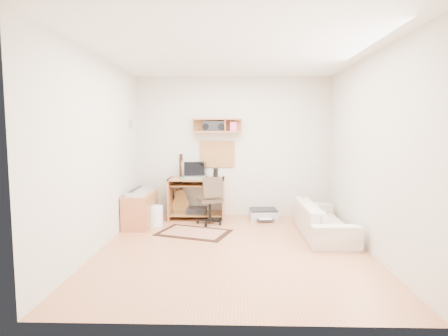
{
  "coord_description": "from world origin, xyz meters",
  "views": [
    {
      "loc": [
        0.01,
        -4.88,
        1.59
      ],
      "look_at": [
        -0.15,
        1.05,
        1.0
      ],
      "focal_mm": 29.44,
      "sensor_mm": 36.0,
      "label": 1
    }
  ],
  "objects_px": {
    "desk": "(197,198)",
    "task_chair": "(210,200)",
    "printer": "(263,215)",
    "sofa": "(323,214)",
    "cabinet": "(140,209)"
  },
  "relations": [
    {
      "from": "cabinet",
      "to": "desk",
      "type": "bearing_deg",
      "value": 30.33
    },
    {
      "from": "desk",
      "to": "printer",
      "type": "relative_size",
      "value": 2.04
    },
    {
      "from": "cabinet",
      "to": "sofa",
      "type": "relative_size",
      "value": 0.53
    },
    {
      "from": "printer",
      "to": "sofa",
      "type": "relative_size",
      "value": 0.29
    },
    {
      "from": "task_chair",
      "to": "cabinet",
      "type": "xyz_separation_m",
      "value": [
        -1.18,
        -0.15,
        -0.15
      ]
    },
    {
      "from": "task_chair",
      "to": "printer",
      "type": "distance_m",
      "value": 1.06
    },
    {
      "from": "desk",
      "to": "cabinet",
      "type": "distance_m",
      "value": 1.06
    },
    {
      "from": "cabinet",
      "to": "printer",
      "type": "xyz_separation_m",
      "value": [
        2.13,
        0.49,
        -0.19
      ]
    },
    {
      "from": "desk",
      "to": "task_chair",
      "type": "distance_m",
      "value": 0.47
    },
    {
      "from": "desk",
      "to": "sofa",
      "type": "distance_m",
      "value": 2.3
    },
    {
      "from": "desk",
      "to": "sofa",
      "type": "bearing_deg",
      "value": -27.09
    },
    {
      "from": "desk",
      "to": "printer",
      "type": "bearing_deg",
      "value": -2.35
    },
    {
      "from": "desk",
      "to": "task_chair",
      "type": "height_order",
      "value": "task_chair"
    },
    {
      "from": "sofa",
      "to": "task_chair",
      "type": "bearing_deg",
      "value": 69.49
    },
    {
      "from": "desk",
      "to": "printer",
      "type": "xyz_separation_m",
      "value": [
        1.21,
        -0.05,
        -0.29
      ]
    }
  ]
}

